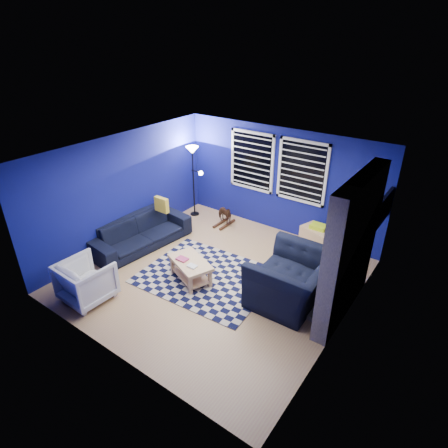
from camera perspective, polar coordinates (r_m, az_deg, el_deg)
name	(u,v)px	position (r m, az deg, el deg)	size (l,w,h in m)	color
floor	(216,276)	(7.55, -1.27, -8.00)	(5.00, 5.00, 0.00)	tan
ceiling	(214,155)	(6.42, -1.50, 10.43)	(5.00, 5.00, 0.00)	white
wall_back	(280,181)	(8.85, 8.46, 6.48)	(5.00, 5.00, 0.00)	navy
wall_left	(124,191)	(8.51, -15.01, 4.94)	(5.00, 5.00, 0.00)	navy
wall_right	(348,265)	(5.94, 18.41, -6.00)	(5.00, 5.00, 0.00)	navy
fireplace	(350,251)	(6.41, 18.62, -3.95)	(0.65, 2.00, 2.50)	gray
window_left	(252,161)	(9.04, 4.26, 9.53)	(1.17, 0.06, 1.42)	black
window_right	(302,172)	(8.48, 11.80, 7.76)	(1.17, 0.06, 1.42)	black
tv	(383,209)	(7.62, 23.11, 2.11)	(0.07, 1.00, 0.58)	black
rug	(207,276)	(7.55, -2.64, -7.97)	(2.50, 2.00, 0.02)	black
sofa	(140,232)	(8.61, -12.61, -1.25)	(0.91, 2.32, 0.68)	black
armchair_big	(291,279)	(6.79, 10.23, -8.27)	(1.26, 1.44, 0.93)	black
armchair_bent	(86,281)	(7.21, -20.22, -8.14)	(0.82, 0.85, 0.77)	gray
rocking_horse	(224,214)	(9.31, 0.01, 1.53)	(0.55, 0.25, 0.47)	#4D2F18
coffee_table	(190,266)	(7.30, -5.16, -6.45)	(1.07, 0.85, 0.47)	#DBAD7B
cabinet	(317,239)	(8.47, 13.97, -2.28)	(0.78, 0.63, 0.65)	#DBAD7B
floor_lamp	(193,160)	(9.44, -4.72, 9.70)	(0.50, 0.31, 1.84)	black
throw_pillow	(162,205)	(8.62, -9.49, 2.92)	(0.36, 0.11, 0.34)	gold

